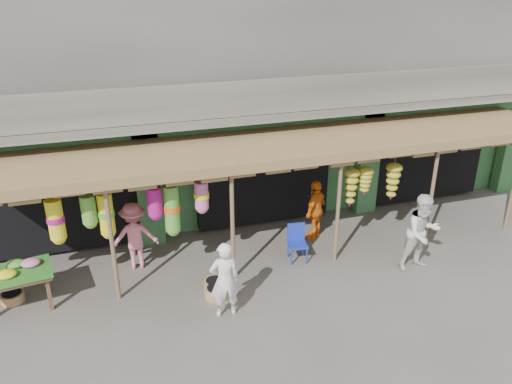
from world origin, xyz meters
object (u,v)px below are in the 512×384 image
object	(u,v)px
blue_chair	(297,240)
person_right	(422,233)
person_vendor	(316,209)
person_front	(225,280)
flower_table	(8,275)
person_shopper	(135,236)

from	to	relation	value
blue_chair	person_right	distance (m)	2.84
blue_chair	person_vendor	xyz separation A→B (m)	(0.84, 0.84, 0.29)
person_front	blue_chair	bearing A→B (deg)	-143.70
flower_table	person_front	distance (m)	4.31
blue_chair	person_vendor	bearing A→B (deg)	53.47
flower_table	person_vendor	bearing A→B (deg)	-1.24
flower_table	person_vendor	size ratio (longest dim) A/B	1.11
flower_table	person_right	distance (m)	8.80
person_front	person_shopper	size ratio (longest dim) A/B	1.00
blue_chair	person_shopper	bearing A→B (deg)	175.94
flower_table	blue_chair	distance (m)	6.20
flower_table	person_vendor	xyz separation A→B (m)	(7.04, 0.90, 0.00)
flower_table	person_shopper	size ratio (longest dim) A/B	1.09
flower_table	person_front	xyz separation A→B (m)	(4.04, -1.50, 0.02)
person_front	person_vendor	world-z (taller)	person_front
blue_chair	person_vendor	world-z (taller)	person_vendor
blue_chair	person_shopper	distance (m)	3.76
person_front	person_shopper	distance (m)	2.79
person_right	person_vendor	world-z (taller)	person_right
person_right	person_vendor	distance (m)	2.68
person_right	person_vendor	bearing A→B (deg)	127.29
blue_chair	person_shopper	world-z (taller)	person_shopper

